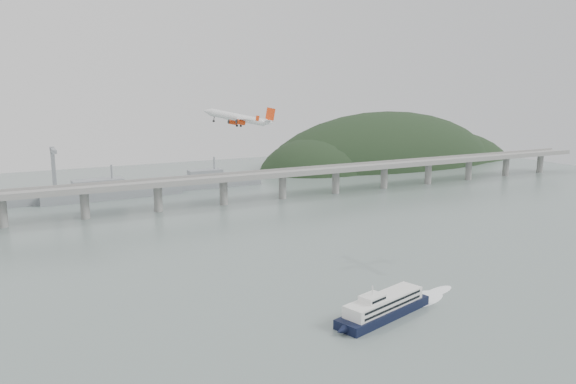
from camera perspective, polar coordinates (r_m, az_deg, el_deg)
ground at (r=247.98m, az=5.94°, el=-10.34°), size 900.00×900.00×0.00m
bridge at (r=418.89m, az=-9.29°, el=0.82°), size 800.00×22.00×23.90m
headland at (r=676.49m, az=10.76°, el=1.37°), size 365.00×155.00×156.00m
ferry at (r=226.96m, az=9.70°, el=-11.43°), size 74.98×29.22×14.46m
airliner at (r=275.56m, az=-4.90°, el=7.48°), size 38.06×34.30×10.61m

